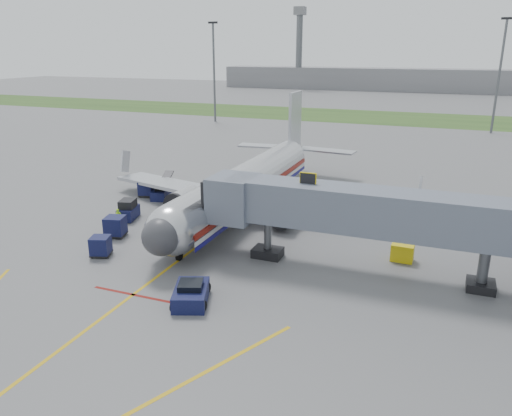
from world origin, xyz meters
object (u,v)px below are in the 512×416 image
(baggage_tug, at_px, (128,210))
(airliner, at_px, (246,184))
(pushback_tug, at_px, (191,294))
(belt_loader, at_px, (163,192))
(ramp_worker, at_px, (118,217))

(baggage_tug, bearing_deg, airliner, 36.11)
(pushback_tug, relative_size, belt_loader, 0.78)
(airliner, distance_m, baggage_tug, 11.48)
(belt_loader, bearing_deg, baggage_tug, -83.47)
(airliner, distance_m, pushback_tug, 19.28)
(pushback_tug, distance_m, baggage_tug, 17.85)
(ramp_worker, bearing_deg, airliner, -4.28)
(baggage_tug, xyz_separation_m, ramp_worker, (0.09, -1.65, -0.09))
(airliner, xyz_separation_m, baggage_tug, (-9.16, -6.68, -1.82))
(belt_loader, xyz_separation_m, ramp_worker, (0.95, -9.13, 0.17))
(pushback_tug, height_order, belt_loader, belt_loader)
(baggage_tug, height_order, ramp_worker, baggage_tug)
(airliner, height_order, belt_loader, airliner)
(airliner, relative_size, ramp_worker, 24.11)
(pushback_tug, relative_size, ramp_worker, 2.57)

